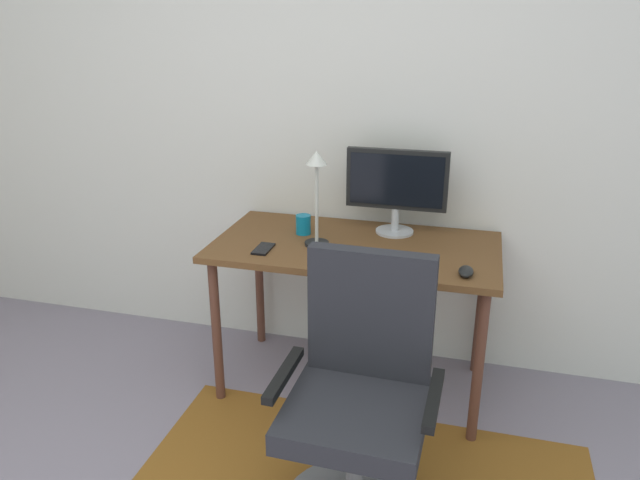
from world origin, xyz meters
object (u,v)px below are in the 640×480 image
Objects in this scene: monitor at (397,184)px; computer_mouse at (466,271)px; desk at (355,260)px; coffee_cup at (303,224)px; cell_phone at (263,249)px; office_chair at (359,417)px; desk_lamp at (317,184)px; keyboard at (379,265)px.

monitor reaches higher than computer_mouse.
desk is 0.40m from monitor.
coffee_cup reaches higher than cell_phone.
monitor reaches higher than office_chair.
desk is at bearing 155.28° from computer_mouse.
desk_lamp reaches higher than monitor.
desk is 0.31m from coffee_cup.
coffee_cup is 0.21× the size of desk_lamp.
computer_mouse is 0.83m from coffee_cup.
office_chair is at bearing -61.89° from coffee_cup.
coffee_cup is at bearing -163.08° from monitor.
desk is 0.56m from computer_mouse.
keyboard is at bearing -58.42° from desk.
monitor is 0.69m from cell_phone.
desk_lamp reaches higher than computer_mouse.
cell_phone is at bearing -154.88° from desk.
coffee_cup reaches higher than computer_mouse.
monitor is at bearing 39.05° from desk_lamp.
cell_phone is (-0.53, -0.38, -0.23)m from monitor.
computer_mouse is at bearing -24.72° from desk.
computer_mouse is 1.13× the size of coffee_cup.
coffee_cup is 0.66× the size of cell_phone.
desk_lamp is at bearing -50.68° from coffee_cup.
keyboard is 0.52m from coffee_cup.
monitor is (0.15, 0.20, 0.32)m from desk.
desk_lamp is 1.03m from office_chair.
keyboard is 4.13× the size of computer_mouse.
coffee_cup is at bearing 66.27° from cell_phone.
office_chair is (0.35, -0.73, -0.63)m from desk_lamp.
computer_mouse reaches higher than desk.
cell_phone is at bearing -144.49° from monitor.
office_chair is at bearing -119.36° from computer_mouse.
monitor is at bearing 53.25° from desk.
keyboard is 0.53m from cell_phone.
coffee_cup is at bearing 129.32° from desk_lamp.
monitor is 0.48m from coffee_cup.
desk is at bearing -14.62° from coffee_cup.
desk is at bearing 104.52° from office_chair.
keyboard is 3.07× the size of cell_phone.
desk_lamp is at bearing 165.47° from computer_mouse.
desk_lamp reaches higher than desk.
coffee_cup is 1.05m from office_chair.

